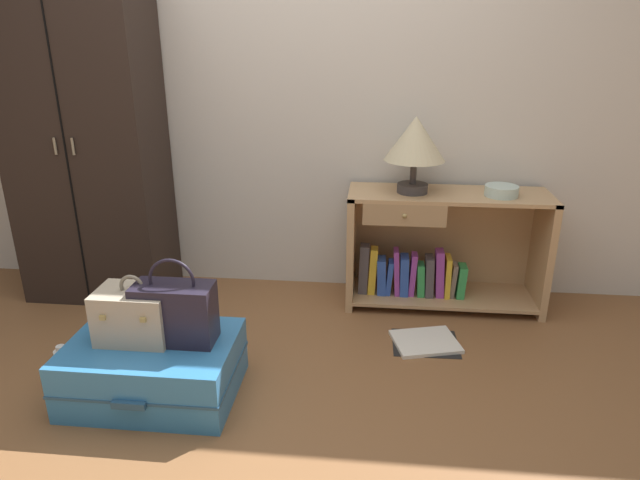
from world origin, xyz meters
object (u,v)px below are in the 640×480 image
bowl (501,191)px  bookshelf (437,251)px  suitcase_large (154,368)px  handbag (175,312)px  table_lamp (415,141)px  train_case (135,314)px  bottle (64,365)px  open_book_on_floor (425,342)px  wardrobe (86,138)px

bowl → bookshelf: bearing=170.9°
bookshelf → suitcase_large: (-1.31, -1.05, -0.20)m
suitcase_large → handbag: bearing=11.7°
bookshelf → table_lamp: 0.66m
bowl → suitcase_large: 2.00m
bowl → handbag: bearing=-147.2°
train_case → bookshelf: bearing=36.6°
bowl → bottle: bowl is taller
suitcase_large → train_case: 0.26m
bookshelf → open_book_on_floor: (-0.08, -0.50, -0.32)m
table_lamp → wardrobe: bearing=-179.6°
train_case → open_book_on_floor: (1.30, 0.53, -0.37)m
bookshelf → train_case: bearing=-143.4°
bookshelf → handbag: 1.58m
suitcase_large → train_case: train_case is taller
wardrobe → handbag: wardrobe is taller
handbag → suitcase_large: bearing=-168.3°
suitcase_large → open_book_on_floor: 1.36m
wardrobe → handbag: size_ratio=4.96×
table_lamp → bottle: table_lamp is taller
bookshelf → open_book_on_floor: size_ratio=2.95×
wardrobe → train_case: (0.64, -0.98, -0.57)m
wardrobe → suitcase_large: size_ratio=2.62×
table_lamp → bowl: (0.48, -0.02, -0.26)m
suitcase_large → wardrobe: bearing=125.2°
bookshelf → bowl: (0.32, -0.05, 0.38)m
bowl → train_case: bearing=-150.1°
train_case → open_book_on_floor: train_case is taller
handbag → train_case: bearing=179.4°
suitcase_large → bottle: size_ratio=3.84×
wardrobe → handbag: bearing=-50.1°
bookshelf → open_book_on_floor: bearing=-99.3°
suitcase_large → handbag: 0.29m
train_case → bottle: bearing=177.5°
bowl → bottle: 2.37m
wardrobe → bookshelf: 2.12m
bottle → open_book_on_floor: size_ratio=0.50×
handbag → bottle: 0.64m
handbag → table_lamp: bearing=43.9°
table_lamp → suitcase_large: bearing=-138.4°
bookshelf → suitcase_large: size_ratio=1.54×
bookshelf → train_case: (-1.38, -1.02, 0.05)m
open_book_on_floor → wardrobe: bearing=166.9°
handbag → bowl: bearing=32.8°
table_lamp → suitcase_large: 1.75m
train_case → handbag: size_ratio=0.82×
bottle → table_lamp: bearing=31.5°
bowl → train_case: size_ratio=0.57×
handbag → bookshelf: bearing=40.5°
handbag → bottle: (-0.56, 0.02, -0.32)m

